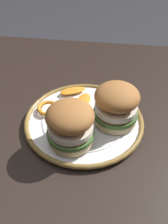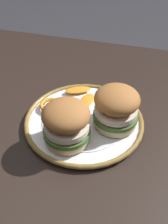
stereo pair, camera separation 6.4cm
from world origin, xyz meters
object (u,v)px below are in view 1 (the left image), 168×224
dinner_plate (84,121)px  sandwich_half_left (116,104)px  dining_table (96,162)px  sandwich_half_right (70,124)px

dinner_plate → sandwich_half_left: size_ratio=2.00×
dining_table → sandwich_half_right: (-0.06, -0.04, 0.18)m
dining_table → sandwich_half_right: bearing=-142.4°
sandwich_half_right → dinner_plate: bearing=74.4°
dining_table → dinner_plate: (-0.04, 0.03, 0.12)m
dinner_plate → sandwich_half_left: bearing=4.0°
dinner_plate → sandwich_half_left: (0.08, 0.01, 0.06)m
dinner_plate → sandwich_half_right: (-0.02, -0.07, 0.06)m
dinner_plate → sandwich_half_right: 0.10m
sandwich_half_left → sandwich_half_right: same height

